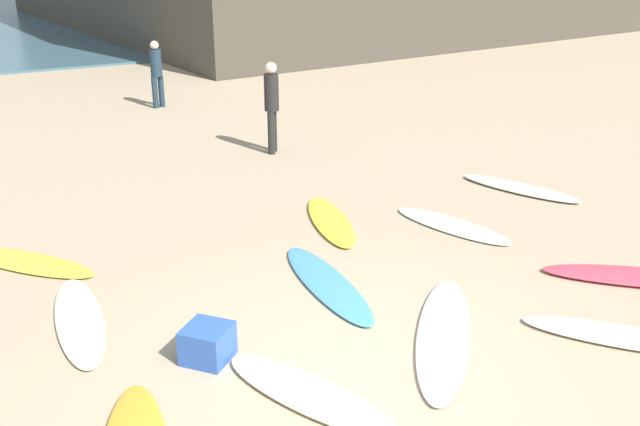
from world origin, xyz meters
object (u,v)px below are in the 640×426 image
(surfboard_8, at_px, (331,221))
(beachgoer_mid, at_px, (156,71))
(surfboard_10, at_px, (444,335))
(surfboard_1, at_px, (309,394))
(surfboard_6, at_px, (623,336))
(surfboard_5, at_px, (520,188))
(beach_cooler, at_px, (207,343))
(beachgoer_far, at_px, (272,103))
(surfboard_4, at_px, (327,283))
(surfboard_9, at_px, (79,320))
(surfboard_0, at_px, (26,262))
(surfboard_2, at_px, (452,225))

(surfboard_8, xyz_separation_m, beachgoer_mid, (0.09, 8.74, 0.86))
(surfboard_8, height_order, surfboard_10, surfboard_8)
(surfboard_1, relative_size, beachgoer_mid, 1.19)
(surfboard_6, height_order, surfboard_10, surfboard_6)
(surfboard_8, distance_m, surfboard_10, 3.42)
(surfboard_10, height_order, beachgoer_mid, beachgoer_mid)
(surfboard_5, bearing_deg, surfboard_8, 155.56)
(surfboard_8, bearing_deg, surfboard_10, -82.91)
(surfboard_10, height_order, beach_cooler, beach_cooler)
(beachgoer_mid, bearing_deg, beachgoer_far, -104.78)
(surfboard_4, xyz_separation_m, surfboard_9, (-2.82, 0.55, 0.00))
(surfboard_6, relative_size, beachgoer_far, 1.16)
(surfboard_4, xyz_separation_m, surfboard_6, (2.11, -2.60, 0.01))
(surfboard_0, relative_size, surfboard_4, 0.95)
(surfboard_6, xyz_separation_m, beach_cooler, (-3.95, 1.77, 0.14))
(beach_cooler, bearing_deg, surfboard_0, 111.44)
(surfboard_8, bearing_deg, surfboard_6, -59.66)
(surfboard_6, bearing_deg, surfboard_4, -91.30)
(surfboard_9, height_order, surfboard_10, surfboard_10)
(surfboard_0, distance_m, surfboard_6, 7.25)
(surfboard_2, xyz_separation_m, surfboard_6, (-0.40, -3.32, 0.01))
(surfboard_9, bearing_deg, surfboard_0, 105.16)
(surfboard_0, xyz_separation_m, beachgoer_mid, (4.25, 8.05, 0.87))
(surfboard_4, bearing_deg, surfboard_8, -115.37)
(surfboard_4, relative_size, surfboard_8, 1.11)
(surfboard_0, relative_size, surfboard_6, 1.05)
(surfboard_0, height_order, beachgoer_far, beachgoer_far)
(surfboard_8, distance_m, beachgoer_mid, 8.78)
(surfboard_0, xyz_separation_m, surfboard_1, (1.86, -4.30, 0.01))
(surfboard_5, xyz_separation_m, beach_cooler, (-6.37, -2.27, 0.14))
(surfboard_10, bearing_deg, surfboard_1, 48.54)
(beachgoer_mid, relative_size, beach_cooler, 3.69)
(surfboard_4, height_order, surfboard_6, surfboard_6)
(surfboard_4, distance_m, surfboard_10, 1.72)
(surfboard_5, bearing_deg, surfboard_9, 167.17)
(surfboard_9, xyz_separation_m, surfboard_10, (3.31, -2.20, 0.00))
(surfboard_4, height_order, surfboard_10, surfboard_10)
(beachgoer_mid, bearing_deg, surfboard_9, -135.24)
(surfboard_0, height_order, beachgoer_mid, beachgoer_mid)
(surfboard_0, xyz_separation_m, surfboard_9, (0.29, -1.87, -0.00))
(beachgoer_far, bearing_deg, surfboard_4, 17.59)
(surfboard_4, bearing_deg, surfboard_10, 112.15)
(surfboard_1, xyz_separation_m, surfboard_9, (-1.56, 2.44, -0.01))
(surfboard_9, relative_size, beachgoer_far, 1.21)
(surfboard_1, relative_size, surfboard_8, 0.94)
(surfboard_9, bearing_deg, surfboard_10, -27.41)
(surfboard_5, distance_m, surfboard_9, 7.41)
(surfboard_1, relative_size, surfboard_5, 0.92)
(surfboard_8, height_order, beach_cooler, beach_cooler)
(surfboard_0, height_order, surfboard_2, surfboard_0)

